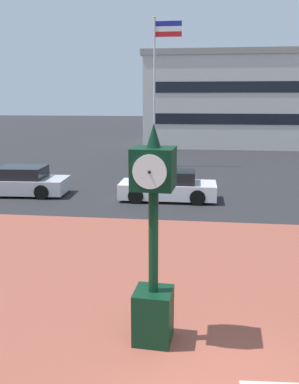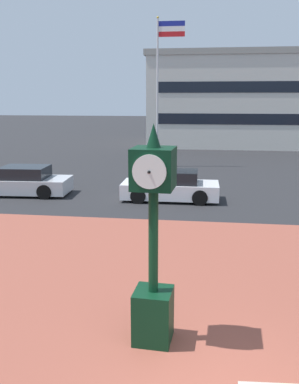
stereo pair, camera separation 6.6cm
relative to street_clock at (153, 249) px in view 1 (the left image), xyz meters
name	(u,v)px [view 1 (the left image)]	position (x,y,z in m)	size (l,w,h in m)	color
plaza_brick_paving	(224,317)	(1.31, 0.95, -1.72)	(44.00, 13.21, 0.01)	brown
street_clock	(153,249)	(0.00, 0.00, 0.00)	(0.72, 0.80, 3.87)	black
car_street_mid	(169,187)	(-0.57, 10.64, -1.16)	(4.11, 1.83, 1.28)	silver
car_street_far	(19,182)	(-7.38, 10.82, -1.16)	(4.50, 2.12, 1.28)	#B7BABF
flagpole_primary	(157,81)	(-2.05, 19.41, 3.58)	(1.69, 0.14, 9.02)	silver
civic_building	(260,100)	(6.07, 34.06, 2.42)	(21.17, 10.42, 8.28)	beige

